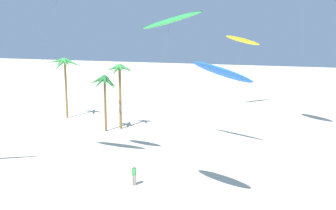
# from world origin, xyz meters

# --- Properties ---
(palm_tree_0) EXTENTS (5.17, 4.77, 8.77)m
(palm_tree_0) POSITION_xyz_m (-23.99, 42.67, 7.57)
(palm_tree_0) COLOR brown
(palm_tree_0) RESTS_ON ground
(palm_tree_1) EXTENTS (3.54, 3.28, 8.43)m
(palm_tree_1) POSITION_xyz_m (-13.39, 39.24, 7.09)
(palm_tree_1) COLOR brown
(palm_tree_1) RESTS_ON ground
(palm_tree_2) EXTENTS (3.83, 4.13, 7.14)m
(palm_tree_2) POSITION_xyz_m (-14.64, 37.43, 6.04)
(palm_tree_2) COLOR brown
(palm_tree_2) RESTS_ON ground
(flying_kite_3) EXTENTS (7.45, 7.03, 9.62)m
(flying_kite_3) POSITION_xyz_m (0.53, 36.18, 8.13)
(flying_kite_3) COLOR blue
(flying_kite_3) RESTS_ON ground
(flying_kite_5) EXTENTS (5.22, 12.20, 12.16)m
(flying_kite_5) POSITION_xyz_m (-1.91, 60.45, 11.00)
(flying_kite_5) COLOR yellow
(flying_kite_5) RESTS_ON ground
(flying_kite_7) EXTENTS (5.75, 5.65, 13.79)m
(flying_kite_7) POSITION_xyz_m (1.93, 16.87, 13.02)
(flying_kite_7) COLOR green
(flying_kite_7) RESTS_ON ground
(person_near_right) EXTENTS (0.50, 0.26, 1.73)m
(person_near_right) POSITION_xyz_m (-2.97, 21.58, 0.95)
(person_near_right) COLOR slate
(person_near_right) RESTS_ON ground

